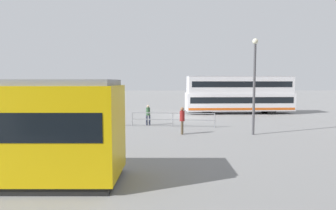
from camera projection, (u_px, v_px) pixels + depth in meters
name	position (u px, v px, depth m)	size (l,w,h in m)	color
ground_plane	(189.00, 118.00, 27.44)	(160.00, 160.00, 0.00)	gray
double_decker_bus	(239.00, 94.00, 30.91)	(11.44, 2.89, 4.01)	white
pedestrian_near_railing	(148.00, 114.00, 22.76)	(0.36, 0.32, 1.61)	#33384C
pedestrian_crossing	(182.00, 119.00, 18.83)	(0.33, 0.36, 1.78)	#4C3F2D
pedestrian_railing	(173.00, 117.00, 21.93)	(6.34, 0.95, 1.08)	gray
info_sign	(94.00, 106.00, 21.56)	(1.03, 0.18, 2.40)	slate
street_lamp	(254.00, 78.00, 18.49)	(0.36, 0.36, 6.17)	#4C4C51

